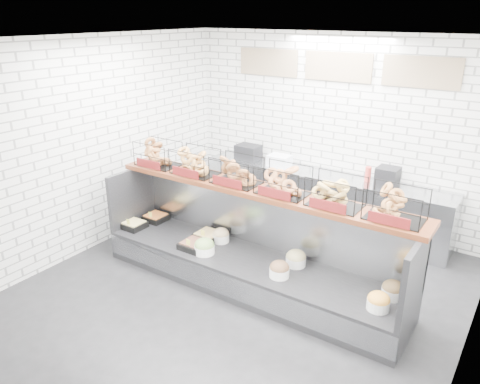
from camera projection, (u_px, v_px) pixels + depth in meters
The scene contains 5 objects.
ground at pixel (235, 297), 5.73m from camera, with size 5.50×5.50×0.00m, color black.
room_shell at pixel (263, 122), 5.45m from camera, with size 5.02×5.51×3.01m.
display_case at pixel (250, 262), 5.88m from camera, with size 4.00×0.90×1.20m.
bagel_shelf at pixel (259, 178), 5.63m from camera, with size 4.10×0.50×0.40m.
prep_counter at pixel (320, 199), 7.45m from camera, with size 4.00×0.60×1.20m.
Camera 1 is at (2.77, -4.02, 3.26)m, focal length 35.00 mm.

